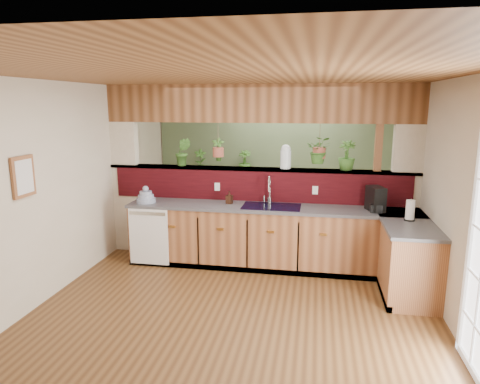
% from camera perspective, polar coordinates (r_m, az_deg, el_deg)
% --- Properties ---
extents(ground, '(4.60, 7.00, 0.01)m').
position_cam_1_polar(ground, '(5.48, 0.28, -13.43)').
color(ground, '#57371B').
rests_on(ground, ground).
extents(ceiling, '(4.60, 7.00, 0.01)m').
position_cam_1_polar(ceiling, '(4.96, 0.31, 14.87)').
color(ceiling, brown).
rests_on(ceiling, ground).
extents(wall_back, '(4.60, 0.02, 2.60)m').
position_cam_1_polar(wall_back, '(8.49, 4.39, 4.77)').
color(wall_back, beige).
rests_on(wall_back, ground).
extents(wall_front, '(4.60, 0.02, 2.60)m').
position_cam_1_polar(wall_front, '(1.92, -19.39, -21.49)').
color(wall_front, beige).
rests_on(wall_front, ground).
extents(wall_left, '(0.02, 7.00, 2.60)m').
position_cam_1_polar(wall_left, '(5.90, -22.28, 0.81)').
color(wall_left, beige).
rests_on(wall_left, ground).
extents(wall_right, '(0.02, 7.00, 2.60)m').
position_cam_1_polar(wall_right, '(5.19, 26.16, -0.92)').
color(wall_right, beige).
rests_on(wall_right, ground).
extents(pass_through_partition, '(4.60, 0.21, 2.60)m').
position_cam_1_polar(pass_through_partition, '(6.38, 2.64, 1.47)').
color(pass_through_partition, beige).
rests_on(pass_through_partition, ground).
extents(pass_through_ledge, '(4.60, 0.21, 0.04)m').
position_cam_1_polar(pass_through_ledge, '(6.36, 2.40, 3.07)').
color(pass_through_ledge, brown).
rests_on(pass_through_ledge, ground).
extents(header_beam, '(4.60, 0.15, 0.55)m').
position_cam_1_polar(header_beam, '(6.29, 2.47, 11.70)').
color(header_beam, brown).
rests_on(header_beam, ground).
extents(sage_backwall, '(4.55, 0.02, 2.55)m').
position_cam_1_polar(sage_backwall, '(8.47, 4.37, 4.75)').
color(sage_backwall, '#586E4B').
rests_on(sage_backwall, ground).
extents(countertop, '(4.14, 1.52, 0.90)m').
position_cam_1_polar(countertop, '(6.05, 9.62, -6.54)').
color(countertop, brown).
rests_on(countertop, ground).
extents(dishwasher, '(0.58, 0.03, 0.82)m').
position_cam_1_polar(dishwasher, '(6.30, -12.09, -5.82)').
color(dishwasher, white).
rests_on(dishwasher, ground).
extents(navy_sink, '(0.82, 0.50, 0.18)m').
position_cam_1_polar(navy_sink, '(6.08, 4.21, -2.65)').
color(navy_sink, black).
rests_on(navy_sink, countertop).
extents(framed_print, '(0.04, 0.35, 0.45)m').
position_cam_1_polar(framed_print, '(5.20, -26.91, 1.83)').
color(framed_print, brown).
rests_on(framed_print, wall_left).
extents(faucet, '(0.18, 0.18, 0.42)m').
position_cam_1_polar(faucet, '(6.17, 3.91, 0.45)').
color(faucet, '#B7B7B2').
rests_on(faucet, countertop).
extents(dish_stack, '(0.28, 0.28, 0.25)m').
position_cam_1_polar(dish_stack, '(6.42, -12.43, -0.69)').
color(dish_stack, '#8893AF').
rests_on(dish_stack, countertop).
extents(soap_dispenser, '(0.10, 0.10, 0.19)m').
position_cam_1_polar(soap_dispenser, '(6.19, -1.43, -0.72)').
color(soap_dispenser, '#3A2015').
rests_on(soap_dispenser, countertop).
extents(coffee_maker, '(0.18, 0.30, 0.33)m').
position_cam_1_polar(coffee_maker, '(6.04, 17.64, -1.01)').
color(coffee_maker, black).
rests_on(coffee_maker, countertop).
extents(paper_towel, '(0.13, 0.13, 0.28)m').
position_cam_1_polar(paper_towel, '(5.70, 21.73, -2.33)').
color(paper_towel, black).
rests_on(paper_towel, countertop).
extents(glass_jar, '(0.16, 0.16, 0.35)m').
position_cam_1_polar(glass_jar, '(6.29, 6.11, 4.72)').
color(glass_jar, silver).
rests_on(glass_jar, pass_through_ledge).
extents(ledge_plant_left, '(0.26, 0.22, 0.42)m').
position_cam_1_polar(ledge_plant_left, '(6.59, -7.61, 5.31)').
color(ledge_plant_left, '#305C1F').
rests_on(ledge_plant_left, pass_through_ledge).
extents(ledge_plant_right, '(0.27, 0.27, 0.42)m').
position_cam_1_polar(ledge_plant_right, '(6.29, 14.04, 4.76)').
color(ledge_plant_right, '#305C1F').
rests_on(ledge_plant_right, pass_through_ledge).
extents(hanging_plant_a, '(0.20, 0.16, 0.51)m').
position_cam_1_polar(hanging_plant_a, '(6.42, -2.94, 6.64)').
color(hanging_plant_a, brown).
rests_on(hanging_plant_a, header_beam).
extents(hanging_plant_b, '(0.38, 0.33, 0.51)m').
position_cam_1_polar(hanging_plant_b, '(6.25, 10.58, 7.05)').
color(hanging_plant_b, brown).
rests_on(hanging_plant_b, header_beam).
extents(shelving_console, '(1.50, 0.43, 0.99)m').
position_cam_1_polar(shelving_console, '(8.49, -1.16, -0.67)').
color(shelving_console, black).
rests_on(shelving_console, ground).
extents(shelf_plant_a, '(0.26, 0.21, 0.45)m').
position_cam_1_polar(shelf_plant_a, '(8.51, -5.31, 4.24)').
color(shelf_plant_a, '#305C1F').
rests_on(shelf_plant_a, shelving_console).
extents(shelf_plant_b, '(0.25, 0.25, 0.44)m').
position_cam_1_polar(shelf_plant_b, '(8.32, 0.63, 4.08)').
color(shelf_plant_b, '#305C1F').
rests_on(shelf_plant_b, shelving_console).
extents(floor_plant, '(0.92, 0.87, 0.82)m').
position_cam_1_polar(floor_plant, '(7.36, 13.00, -3.68)').
color(floor_plant, '#305C1F').
rests_on(floor_plant, ground).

